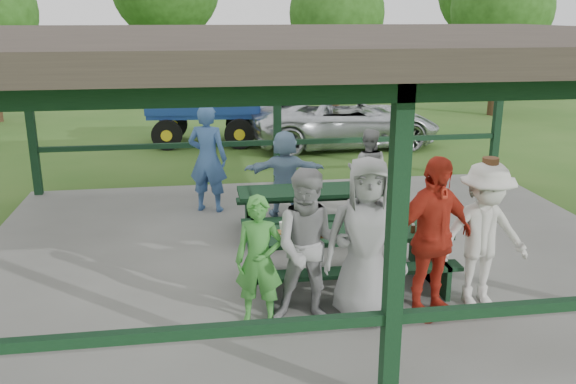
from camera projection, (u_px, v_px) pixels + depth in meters
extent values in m
plane|color=#2C561B|center=(311.00, 258.00, 9.25)|extent=(90.00, 90.00, 0.00)
cube|color=slate|center=(311.00, 255.00, 9.24)|extent=(10.00, 8.00, 0.10)
cube|color=black|center=(395.00, 254.00, 5.19)|extent=(0.15, 0.15, 3.00)
cube|color=black|center=(30.00, 119.00, 11.71)|extent=(0.15, 0.15, 3.00)
cube|color=black|center=(277.00, 113.00, 12.40)|extent=(0.15, 0.15, 3.00)
cube|color=black|center=(498.00, 108.00, 13.09)|extent=(0.15, 0.15, 3.00)
cube|color=black|center=(111.00, 338.00, 5.02)|extent=(4.65, 0.10, 0.10)
cube|color=black|center=(159.00, 146.00, 12.23)|extent=(4.65, 0.10, 0.10)
cube|color=black|center=(389.00, 139.00, 12.91)|extent=(4.65, 0.10, 0.10)
cube|color=black|center=(404.00, 89.00, 4.80)|extent=(9.80, 0.15, 0.20)
cube|color=black|center=(277.00, 43.00, 12.00)|extent=(9.80, 0.15, 0.20)
cube|color=#322A24|center=(313.00, 40.00, 8.34)|extent=(10.60, 8.60, 0.24)
cube|color=black|center=(349.00, 233.00, 7.92)|extent=(2.58, 0.75, 0.06)
cube|color=black|center=(360.00, 271.00, 7.48)|extent=(2.58, 0.28, 0.05)
cube|color=black|center=(339.00, 239.00, 8.53)|extent=(2.58, 0.28, 0.05)
cube|color=black|center=(265.00, 263.00, 7.86)|extent=(0.06, 0.70, 0.75)
cube|color=black|center=(429.00, 253.00, 8.18)|extent=(0.06, 0.70, 0.75)
cube|color=black|center=(265.00, 274.00, 7.90)|extent=(0.06, 1.39, 0.45)
cube|color=black|center=(429.00, 263.00, 8.22)|extent=(0.06, 1.39, 0.45)
cube|color=black|center=(312.00, 191.00, 9.80)|extent=(2.36, 0.75, 0.06)
cube|color=black|center=(318.00, 219.00, 9.36)|extent=(2.36, 0.28, 0.05)
cube|color=black|center=(305.00, 198.00, 10.41)|extent=(2.36, 0.28, 0.05)
cube|color=black|center=(250.00, 214.00, 9.75)|extent=(0.06, 0.70, 0.75)
cube|color=black|center=(371.00, 208.00, 10.04)|extent=(0.06, 0.70, 0.75)
cube|color=black|center=(250.00, 223.00, 9.80)|extent=(0.06, 1.39, 0.45)
cube|color=black|center=(371.00, 217.00, 10.08)|extent=(0.06, 1.39, 0.45)
cylinder|color=white|center=(279.00, 234.00, 7.78)|extent=(0.22, 0.22, 0.01)
torus|color=#A06C38|center=(277.00, 233.00, 7.75)|extent=(0.10, 0.10, 0.03)
torus|color=#A06C38|center=(283.00, 233.00, 7.76)|extent=(0.10, 0.10, 0.03)
torus|color=#A06C38|center=(279.00, 232.00, 7.81)|extent=(0.10, 0.10, 0.03)
cylinder|color=white|center=(322.00, 232.00, 7.86)|extent=(0.22, 0.22, 0.01)
torus|color=#A06C38|center=(319.00, 231.00, 7.83)|extent=(0.10, 0.10, 0.03)
torus|color=#A06C38|center=(325.00, 231.00, 7.84)|extent=(0.10, 0.10, 0.03)
torus|color=#A06C38|center=(321.00, 229.00, 7.89)|extent=(0.10, 0.10, 0.03)
cylinder|color=white|center=(378.00, 229.00, 7.96)|extent=(0.22, 0.22, 0.01)
torus|color=#A06C38|center=(376.00, 228.00, 7.93)|extent=(0.10, 0.10, 0.03)
torus|color=#A06C38|center=(381.00, 228.00, 7.94)|extent=(0.10, 0.10, 0.03)
torus|color=#A06C38|center=(377.00, 226.00, 8.00)|extent=(0.10, 0.10, 0.03)
cylinder|color=white|center=(425.00, 227.00, 8.06)|extent=(0.22, 0.22, 0.01)
torus|color=#A06C38|center=(423.00, 226.00, 8.03)|extent=(0.10, 0.10, 0.03)
torus|color=#A06C38|center=(429.00, 225.00, 8.04)|extent=(0.10, 0.10, 0.03)
torus|color=#A06C38|center=(424.00, 224.00, 8.09)|extent=(0.10, 0.10, 0.03)
cylinder|color=#381E0F|center=(316.00, 234.00, 7.66)|extent=(0.06, 0.06, 0.10)
cylinder|color=#381E0F|center=(322.00, 234.00, 7.67)|extent=(0.06, 0.06, 0.10)
cylinder|color=#381E0F|center=(372.00, 231.00, 7.76)|extent=(0.06, 0.06, 0.10)
cylinder|color=#381E0F|center=(413.00, 229.00, 7.84)|extent=(0.06, 0.06, 0.10)
cone|color=white|center=(283.00, 226.00, 7.96)|extent=(0.09, 0.09, 0.10)
cone|color=white|center=(351.00, 222.00, 8.10)|extent=(0.09, 0.09, 0.10)
cone|color=white|center=(354.00, 222.00, 8.10)|extent=(0.09, 0.09, 0.10)
cone|color=white|center=(410.00, 219.00, 8.21)|extent=(0.09, 0.09, 0.10)
imported|color=#3F9338|center=(259.00, 261.00, 6.93)|extent=(0.63, 0.49, 1.53)
imported|color=#999A9C|center=(311.00, 247.00, 6.90)|extent=(0.99, 0.82, 1.84)
imported|color=gray|center=(366.00, 240.00, 6.96)|extent=(1.04, 0.77, 1.95)
imported|color=red|center=(432.00, 238.00, 7.06)|extent=(1.23, 0.81, 1.94)
imported|color=silver|center=(483.00, 235.00, 7.32)|extent=(1.20, 0.73, 1.81)
cylinder|color=#53311C|center=(490.00, 167.00, 7.08)|extent=(0.34, 0.34, 0.02)
cylinder|color=#53311C|center=(491.00, 162.00, 7.07)|extent=(0.20, 0.20, 0.11)
imported|color=#7B9DBF|center=(285.00, 173.00, 10.68)|extent=(1.45, 0.56, 1.54)
imported|color=#3B5F9A|center=(208.00, 159.00, 10.88)|extent=(0.82, 0.68, 1.94)
imported|color=gray|center=(368.00, 171.00, 10.91)|extent=(0.89, 0.80, 1.51)
imported|color=silver|center=(345.00, 121.00, 16.72)|extent=(5.30, 2.67, 1.44)
cube|color=navy|center=(204.00, 113.00, 17.07)|extent=(3.14, 1.74, 0.13)
cube|color=navy|center=(202.00, 107.00, 16.27)|extent=(3.03, 0.29, 0.43)
cube|color=navy|center=(206.00, 100.00, 17.72)|extent=(3.03, 0.29, 0.43)
cube|color=navy|center=(149.00, 104.00, 16.89)|extent=(0.18, 1.52, 0.43)
cube|color=navy|center=(258.00, 103.00, 17.11)|extent=(0.18, 1.52, 0.43)
cylinder|color=black|center=(167.00, 135.00, 16.36)|extent=(0.83, 0.26, 0.82)
cylinder|color=yellow|center=(167.00, 135.00, 16.36)|extent=(0.32, 0.26, 0.30)
cylinder|color=black|center=(173.00, 124.00, 17.91)|extent=(0.83, 0.26, 0.82)
cylinder|color=yellow|center=(173.00, 124.00, 17.91)|extent=(0.32, 0.26, 0.30)
cylinder|color=black|center=(239.00, 134.00, 16.50)|extent=(0.83, 0.26, 0.82)
cylinder|color=yellow|center=(239.00, 134.00, 16.50)|extent=(0.32, 0.26, 0.30)
cylinder|color=black|center=(240.00, 124.00, 18.05)|extent=(0.83, 0.26, 0.82)
cylinder|color=yellow|center=(240.00, 124.00, 18.05)|extent=(0.32, 0.26, 0.30)
cube|color=navy|center=(278.00, 116.00, 17.25)|extent=(1.09, 0.17, 0.09)
cone|color=#F2590C|center=(147.00, 100.00, 16.86)|extent=(0.05, 0.43, 0.43)
cylinder|color=black|center=(169.00, 59.00, 25.18)|extent=(0.36, 0.36, 3.41)
cylinder|color=black|center=(335.00, 78.00, 22.00)|extent=(0.36, 0.36, 2.61)
sphere|color=#204612|center=(337.00, 13.00, 21.37)|extent=(3.35, 3.35, 3.35)
cylinder|color=black|center=(495.00, 77.00, 21.72)|extent=(0.36, 0.36, 2.73)
sphere|color=#204612|center=(502.00, 8.00, 21.05)|extent=(3.49, 3.49, 3.49)
cylinder|color=black|center=(484.00, 60.00, 25.93)|extent=(0.36, 0.36, 3.29)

